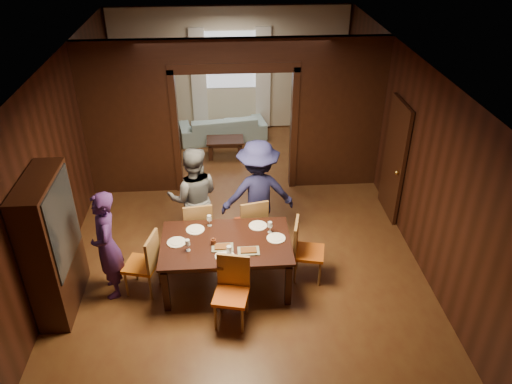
{
  "coord_description": "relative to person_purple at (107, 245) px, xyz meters",
  "views": [
    {
      "loc": [
        -0.21,
        -6.95,
        5.0
      ],
      "look_at": [
        0.25,
        -0.4,
        1.05
      ],
      "focal_mm": 35.0,
      "sensor_mm": 36.0,
      "label": 1
    }
  ],
  "objects": [
    {
      "name": "sofa",
      "position": [
        1.65,
        5.16,
        -0.53
      ],
      "size": [
        2.08,
        1.08,
        0.58
      ],
      "primitive_type": "imported",
      "rotation": [
        0.0,
        0.0,
        3.3
      ],
      "color": "#9AC0CA",
      "rests_on": "floor"
    },
    {
      "name": "wineglass_far",
      "position": [
        1.41,
        0.47,
        0.03
      ],
      "size": [
        0.08,
        0.08,
        0.18
      ],
      "primitive_type": null,
      "color": "white",
      "rests_on": "dining_table"
    },
    {
      "name": "person_grey",
      "position": [
        1.16,
        1.1,
        0.04
      ],
      "size": [
        0.86,
        0.67,
        1.73
      ],
      "primitive_type": "imported",
      "rotation": [
        0.0,
        0.0,
        3.17
      ],
      "color": "#57585E",
      "rests_on": "floor"
    },
    {
      "name": "chair_near",
      "position": [
        1.69,
        -0.72,
        -0.34
      ],
      "size": [
        0.53,
        0.53,
        0.97
      ],
      "primitive_type": null,
      "rotation": [
        0.0,
        0.0,
        -0.23
      ],
      "color": "#D85714",
      "rests_on": "floor"
    },
    {
      "name": "room_walls",
      "position": [
        1.88,
        3.19,
        0.68
      ],
      "size": [
        5.52,
        9.01,
        2.9
      ],
      "color": "black",
      "rests_on": "floor"
    },
    {
      "name": "person_navy",
      "position": [
        2.17,
        1.08,
        0.09
      ],
      "size": [
        1.23,
        0.79,
        1.81
      ],
      "primitive_type": "imported",
      "rotation": [
        0.0,
        0.0,
        3.24
      ],
      "color": "#1D1D48",
      "rests_on": "floor"
    },
    {
      "name": "curtain_left",
      "position": [
        1.13,
        5.71,
        0.43
      ],
      "size": [
        0.35,
        0.06,
        2.4
      ],
      "primitive_type": "cube",
      "color": "white",
      "rests_on": "back_wall"
    },
    {
      "name": "platter_b",
      "position": [
        1.95,
        -0.19,
        -0.04
      ],
      "size": [
        0.3,
        0.2,
        0.04
      ],
      "primitive_type": "cube",
      "color": "gray",
      "rests_on": "dining_table"
    },
    {
      "name": "chair_left",
      "position": [
        0.43,
        0.0,
        -0.34
      ],
      "size": [
        0.54,
        0.54,
        0.97
      ],
      "primitive_type": null,
      "rotation": [
        0.0,
        0.0,
        -1.82
      ],
      "color": "#C05B12",
      "rests_on": "floor"
    },
    {
      "name": "wineglass_left",
      "position": [
        1.12,
        -0.11,
        0.03
      ],
      "size": [
        0.08,
        0.08,
        0.18
      ],
      "primitive_type": null,
      "color": "silver",
      "rests_on": "dining_table"
    },
    {
      "name": "floor",
      "position": [
        1.88,
        1.31,
        -0.82
      ],
      "size": [
        9.0,
        9.0,
        0.0
      ],
      "primitive_type": "plane",
      "color": "#532A17",
      "rests_on": "ground"
    },
    {
      "name": "plate_left",
      "position": [
        0.95,
        0.08,
        -0.06
      ],
      "size": [
        0.27,
        0.27,
        0.01
      ],
      "primitive_type": "cylinder",
      "color": "silver",
      "rests_on": "dining_table"
    },
    {
      "name": "coffee_table",
      "position": [
        1.69,
        4.26,
        -0.62
      ],
      "size": [
        0.8,
        0.5,
        0.4
      ],
      "primitive_type": "cube",
      "color": "black",
      "rests_on": "floor"
    },
    {
      "name": "hutch",
      "position": [
        -0.65,
        -0.19,
        0.18
      ],
      "size": [
        0.4,
        1.2,
        2.0
      ],
      "primitive_type": "cube",
      "color": "black",
      "rests_on": "floor"
    },
    {
      "name": "ceiling",
      "position": [
        1.88,
        1.31,
        2.08
      ],
      "size": [
        5.5,
        9.0,
        0.02
      ],
      "primitive_type": "cube",
      "color": "silver",
      "rests_on": "room_walls"
    },
    {
      "name": "person_purple",
      "position": [
        0.0,
        0.0,
        0.0
      ],
      "size": [
        0.52,
        0.68,
        1.64
      ],
      "primitive_type": "imported",
      "rotation": [
        0.0,
        0.0,
        -1.33
      ],
      "color": "#3F1F5B",
      "rests_on": "floor"
    },
    {
      "name": "chair_far_r",
      "position": [
        2.05,
        0.91,
        -0.34
      ],
      "size": [
        0.52,
        0.52,
        0.97
      ],
      "primitive_type": null,
      "rotation": [
        0.0,
        0.0,
        3.36
      ],
      "color": "#DD4214",
      "rests_on": "floor"
    },
    {
      "name": "condiment_jar",
      "position": [
        1.47,
        -0.0,
        -0.01
      ],
      "size": [
        0.08,
        0.08,
        0.11
      ],
      "primitive_type": null,
      "color": "#502212",
      "rests_on": "dining_table"
    },
    {
      "name": "door_right",
      "position": [
        4.58,
        1.81,
        0.23
      ],
      "size": [
        0.06,
        0.9,
        2.1
      ],
      "primitive_type": "cube",
      "color": "black",
      "rests_on": "floor"
    },
    {
      "name": "serving_bowl",
      "position": [
        1.77,
        0.15,
        -0.02
      ],
      "size": [
        0.32,
        0.32,
        0.08
      ],
      "primitive_type": "imported",
      "color": "black",
      "rests_on": "dining_table"
    },
    {
      "name": "chair_far_l",
      "position": [
        1.21,
        0.88,
        -0.34
      ],
      "size": [
        0.49,
        0.49,
        0.97
      ],
      "primitive_type": null,
      "rotation": [
        0.0,
        0.0,
        3.26
      ],
      "color": "orange",
      "rests_on": "floor"
    },
    {
      "name": "window_far",
      "position": [
        1.88,
        5.75,
        0.88
      ],
      "size": [
        1.2,
        0.03,
        1.3
      ],
      "primitive_type": "cube",
      "color": "silver",
      "rests_on": "back_wall"
    },
    {
      "name": "plate_near",
      "position": [
        1.62,
        -0.28,
        -0.06
      ],
      "size": [
        0.27,
        0.27,
        0.01
      ],
      "primitive_type": "cylinder",
      "color": "silver",
      "rests_on": "dining_table"
    },
    {
      "name": "plate_far_l",
      "position": [
        1.2,
        0.37,
        -0.06
      ],
      "size": [
        0.27,
        0.27,
        0.01
      ],
      "primitive_type": "cylinder",
      "color": "white",
      "rests_on": "dining_table"
    },
    {
      "name": "dining_table",
      "position": [
        1.64,
        0.06,
        -0.44
      ],
      "size": [
        1.84,
        1.14,
        0.76
      ],
      "primitive_type": "cube",
      "color": "black",
      "rests_on": "floor"
    },
    {
      "name": "wineglass_right",
      "position": [
        2.29,
        0.24,
        0.03
      ],
      "size": [
        0.08,
        0.08,
        0.18
      ],
      "primitive_type": null,
      "color": "silver",
      "rests_on": "dining_table"
    },
    {
      "name": "platter_a",
      "position": [
        1.59,
        -0.09,
        -0.04
      ],
      "size": [
        0.3,
        0.2,
        0.04
      ],
      "primitive_type": "cube",
      "color": "gray",
      "rests_on": "dining_table"
    },
    {
      "name": "plate_right",
      "position": [
        2.36,
        0.08,
        -0.06
      ],
      "size": [
        0.27,
        0.27,
        0.01
      ],
      "primitive_type": "cylinder",
      "color": "white",
      "rests_on": "dining_table"
    },
    {
      "name": "curtain_right",
      "position": [
        2.63,
        5.71,
        0.43
      ],
      "size": [
        0.35,
        0.06,
        2.4
      ],
      "primitive_type": "cube",
      "color": "white",
      "rests_on": "back_wall"
    },
    {
      "name": "chair_right",
      "position": [
        2.86,
        0.12,
        -0.34
      ],
      "size": [
        0.53,
        0.53,
        0.97
      ],
      "primitive_type": null,
      "rotation": [
        0.0,
        0.0,
        1.35
      ],
      "color": "#C55312",
      "rests_on": "floor"
    },
    {
      "name": "tumbler",
      "position": [
        1.68,
        -0.24,
        0.01
      ],
      "size": [
        0.07,
        0.07,
        0.14
      ],
      "primitive_type": "cylinder",
      "color": "white",
      "rests_on": "dining_table"
    },
    {
      "name": "plate_far_r",
      "position": [
        2.12,
        0.41,
        -0.06
      ],
      "size": [
        0.27,
        0.27,
        0.01
      ],
      "primitive_type": "cylinder",
      "color": "white",
      "rests_on": "dining_table"
    }
  ]
}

